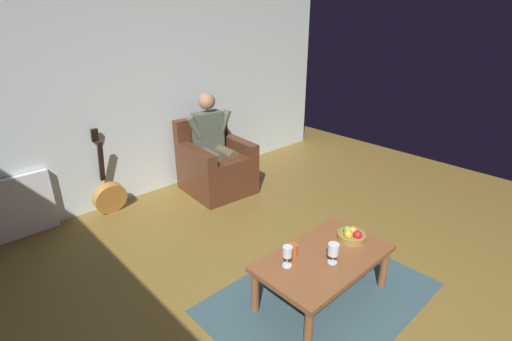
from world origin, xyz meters
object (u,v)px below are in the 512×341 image
Objects in this scene: armchair at (215,166)px; wine_glass_far at (333,251)px; coffee_table at (324,262)px; candle_jar at (293,249)px; person_seated at (214,141)px; wine_glass_near at (287,253)px; fruit_bowl at (352,235)px; guitar at (109,195)px.

armchair is 5.60× the size of wine_glass_far.
coffee_table is (0.60, 2.13, 0.03)m from armchair.
armchair is 2.10m from candle_jar.
wine_glass_far is (0.02, 0.09, 0.16)m from coffee_table.
wine_glass_far is at bearing 79.06° from armchair.
person_seated reaches higher than candle_jar.
wine_glass_near is (0.29, -0.11, 0.16)m from coffee_table.
coffee_table is 0.18m from wine_glass_far.
armchair is 3.93× the size of fruit_bowl.
fruit_bowl is 0.53m from candle_jar.
wine_glass_far is 0.70× the size of fruit_bowl.
wine_glass_far is (-0.27, 0.20, -0.01)m from wine_glass_near.
wine_glass_far is 0.37m from fruit_bowl.
person_seated is (-0.00, -0.01, 0.33)m from armchair.
coffee_table is 1.10× the size of guitar.
armchair is at bearing -105.77° from wine_glass_far.
coffee_table is 4.65× the size of fruit_bowl.
armchair is at bearing -105.81° from coffee_table.
candle_jar is at bearing -62.85° from wine_glass_far.
guitar is 2.40m from wine_glass_near.
person_seated reaches higher than guitar.
fruit_bowl reaches higher than candle_jar.
wine_glass_near is 1.85× the size of candle_jar.
armchair is at bearing 164.40° from guitar.
candle_jar is (0.50, -0.19, 0.00)m from fruit_bowl.
person_seated is at bearing -105.77° from coffee_table.
armchair reaches higher than coffee_table.
candle_jar is at bearing -47.46° from coffee_table.
person_seated is at bearing 164.79° from guitar.
fruit_bowl is (-0.34, 0.01, 0.09)m from coffee_table.
fruit_bowl reaches higher than coffee_table.
wine_glass_near is at bearing 97.81° from guitar.
coffee_table is 6.62× the size of wine_glass_far.
armchair is at bearing -113.94° from wine_glass_near.
wine_glass_near is 0.65m from fruit_bowl.
fruit_bowl is (0.27, 2.15, 0.12)m from armchair.
guitar is at bearing -76.96° from wine_glass_far.
coffee_table is 0.35m from fruit_bowl.
candle_jar is at bearing 101.26° from guitar.
armchair is 0.33m from person_seated.
guitar is 2.65m from wine_glass_far.
fruit_bowl is at bearing 87.71° from armchair.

